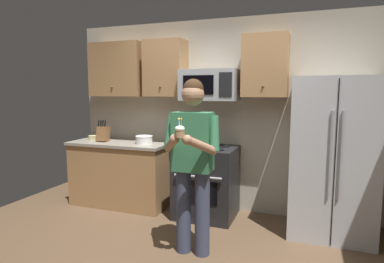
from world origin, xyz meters
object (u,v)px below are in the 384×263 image
at_px(refrigerator, 333,157).
at_px(knife_block, 103,134).
at_px(bowl_small_colored, 93,137).
at_px(oven_range, 206,182).
at_px(bowl_large_white, 144,139).
at_px(microwave, 210,85).
at_px(person, 192,157).
at_px(cupcake, 180,131).

height_order(refrigerator, knife_block, refrigerator).
bearing_deg(bowl_small_colored, oven_range, -1.68).
relative_size(oven_range, bowl_large_white, 3.90).
height_order(microwave, refrigerator, microwave).
bearing_deg(refrigerator, bowl_small_colored, 178.40).
height_order(oven_range, refrigerator, refrigerator).
xyz_separation_m(oven_range, refrigerator, (1.50, -0.04, 0.44)).
height_order(knife_block, bowl_small_colored, knife_block).
height_order(microwave, bowl_small_colored, microwave).
height_order(bowl_large_white, person, person).
distance_m(bowl_small_colored, person, 2.23).
xyz_separation_m(oven_range, bowl_small_colored, (-1.80, 0.05, 0.49)).
bearing_deg(cupcake, person, 90.00).
bearing_deg(bowl_large_white, bowl_small_colored, 175.98).
bearing_deg(oven_range, refrigerator, -1.50).
bearing_deg(cupcake, knife_block, 142.81).
relative_size(refrigerator, bowl_large_white, 7.54).
distance_m(bowl_large_white, cupcake, 1.73).
relative_size(oven_range, cupcake, 5.36).
bearing_deg(oven_range, cupcake, -82.88).
xyz_separation_m(knife_block, cupcake, (1.72, -1.31, 0.26)).
relative_size(microwave, refrigerator, 0.41).
distance_m(microwave, cupcake, 1.53).
xyz_separation_m(microwave, person, (0.17, -1.13, -0.72)).
distance_m(bowl_small_colored, cupcake, 2.43).
height_order(refrigerator, bowl_large_white, refrigerator).
relative_size(bowl_small_colored, person, 0.08).
xyz_separation_m(refrigerator, bowl_small_colored, (-3.30, 0.09, 0.05)).
relative_size(oven_range, bowl_small_colored, 6.67).
bearing_deg(bowl_small_colored, knife_block, -18.91).
height_order(refrigerator, person, refrigerator).
xyz_separation_m(oven_range, person, (0.17, -1.01, 0.53)).
xyz_separation_m(oven_range, knife_block, (-1.56, -0.03, 0.57)).
bearing_deg(oven_range, person, -80.60).
xyz_separation_m(bowl_large_white, person, (1.07, -1.00, 0.02)).
relative_size(bowl_large_white, person, 0.14).
bearing_deg(knife_block, bowl_large_white, 1.70).
relative_size(oven_range, knife_block, 2.91).
relative_size(microwave, person, 0.42).
relative_size(knife_block, bowl_small_colored, 2.29).
distance_m(person, cupcake, 0.44).
relative_size(knife_block, cupcake, 1.84).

